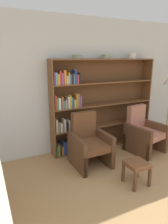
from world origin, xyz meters
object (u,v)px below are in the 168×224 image
at_px(armchair_cushioned, 143,133).
at_px(footstool, 137,167).
at_px(bowl_sage, 132,56).
at_px(bowl_brass, 106,56).
at_px(bowl_cream, 77,56).
at_px(armchair_leather, 89,144).
at_px(bookshelf, 94,106).

relative_size(armchair_cushioned, footstool, 2.54).
xyz_separation_m(bowl_sage, armchair_cushioned, (-0.05, -0.59, -1.59)).
bearing_deg(bowl_brass, bowl_cream, 180.00).
bearing_deg(footstool, bowl_sage, 56.69).
distance_m(armchair_leather, footstool, 0.98).
relative_size(bowl_sage, armchair_leather, 0.18).
height_order(bowl_cream, footstool, bowl_cream).
distance_m(bookshelf, bowl_sage, 1.41).
bearing_deg(bookshelf, footstool, -91.79).
distance_m(bowl_cream, footstool, 2.27).
height_order(bowl_brass, bowl_sage, bowl_sage).
xyz_separation_m(bowl_sage, armchair_leather, (-1.36, -0.59, -1.59)).
relative_size(bookshelf, armchair_leather, 2.45).
bearing_deg(armchair_cushioned, bowl_sage, -106.26).
height_order(bookshelf, bowl_cream, bowl_cream).
bearing_deg(armchair_leather, footstool, 111.52).
bearing_deg(armchair_leather, bookshelf, -126.38).
xyz_separation_m(bookshelf, bowl_cream, (-0.39, -0.02, 1.04)).
xyz_separation_m(armchair_leather, armchair_cushioned, (1.30, -0.00, 0.00)).
bearing_deg(bowl_sage, footstool, -123.31).
distance_m(bowl_brass, bowl_sage, 0.67).
height_order(armchair_cushioned, footstool, armchair_cushioned).
bearing_deg(armchair_leather, bowl_brass, -140.65).
xyz_separation_m(bookshelf, footstool, (-0.05, -1.51, -0.64)).
height_order(bowl_cream, bowl_brass, bowl_brass).
bearing_deg(armchair_leather, bowl_cream, -95.14).
bearing_deg(bowl_sage, bowl_cream, 180.00).
height_order(bowl_brass, armchair_cushioned, bowl_brass).
distance_m(bowl_sage, armchair_cushioned, 1.70).
relative_size(bowl_brass, armchair_cushioned, 0.21).
bearing_deg(bowl_cream, bowl_brass, -0.00).
bearing_deg(bookshelf, armchair_leather, -124.91).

